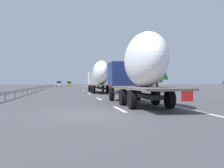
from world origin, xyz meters
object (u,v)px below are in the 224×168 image
(truck_lead, at_px, (100,75))
(truck_trailing, at_px, (139,67))
(car_yellow_coupe, at_px, (69,84))
(car_white_van, at_px, (59,84))
(road_sign, at_px, (100,79))

(truck_lead, bearing_deg, truck_trailing, -180.00)
(car_yellow_coupe, relative_size, car_white_van, 1.07)
(car_white_van, height_order, road_sign, road_sign)
(truck_lead, xyz_separation_m, road_sign, (24.70, -3.10, -0.29))
(car_yellow_coupe, xyz_separation_m, road_sign, (-42.69, -6.76, 1.29))
(road_sign, bearing_deg, truck_lead, 172.85)
(truck_trailing, height_order, car_white_van, truck_trailing)
(truck_lead, bearing_deg, car_yellow_coupe, 3.11)
(car_yellow_coupe, distance_m, road_sign, 43.25)
(truck_lead, height_order, car_yellow_coupe, truck_lead)
(truck_trailing, xyz_separation_m, car_white_van, (76.27, 7.22, -1.56))
(car_white_van, xyz_separation_m, road_sign, (-31.48, -10.32, 1.28))
(truck_trailing, relative_size, car_white_van, 2.76)
(truck_lead, height_order, car_white_van, truck_lead)
(truck_lead, distance_m, car_yellow_coupe, 67.51)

